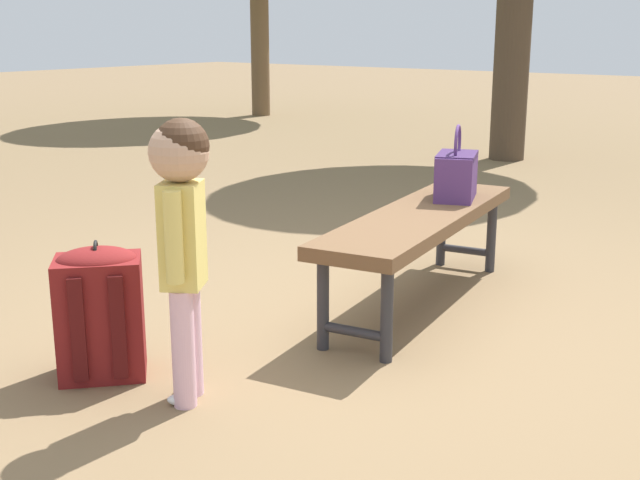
# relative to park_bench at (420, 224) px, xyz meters

# --- Properties ---
(ground_plane) EXTENTS (40.00, 40.00, 0.00)m
(ground_plane) POSITION_rel_park_bench_xyz_m (0.44, 0.01, -0.39)
(ground_plane) COLOR brown
(ground_plane) RESTS_ON ground
(park_bench) EXTENTS (1.64, 0.64, 0.45)m
(park_bench) POSITION_rel_park_bench_xyz_m (0.00, 0.00, 0.00)
(park_bench) COLOR brown
(park_bench) RESTS_ON ground
(handbag) EXTENTS (0.36, 0.29, 0.37)m
(handbag) POSITION_rel_park_bench_xyz_m (-0.37, -0.02, 0.18)
(handbag) COLOR #4C2D66
(handbag) RESTS_ON park_bench
(child_standing) EXTENTS (0.24, 0.20, 0.99)m
(child_standing) POSITION_rel_park_bench_xyz_m (1.38, -0.12, 0.27)
(child_standing) COLOR #E5B2C6
(child_standing) RESTS_ON ground
(backpack_large) EXTENTS (0.38, 0.38, 0.53)m
(backpack_large) POSITION_rel_park_bench_xyz_m (1.42, -0.54, -0.13)
(backpack_large) COLOR maroon
(backpack_large) RESTS_ON ground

